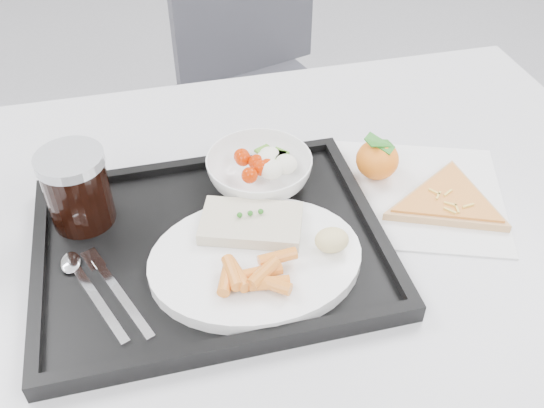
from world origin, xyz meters
TOP-DOWN VIEW (x-y plane):
  - table at (0.00, 0.30)m, footprint 1.20×0.80m
  - chair at (0.18, 1.11)m, footprint 0.52×0.53m
  - tray at (-0.07, 0.26)m, footprint 0.45×0.35m
  - dinner_plate at (-0.02, 0.21)m, footprint 0.27×0.27m
  - fish_fillet at (-0.01, 0.26)m, footprint 0.15×0.12m
  - bread_roll at (0.07, 0.19)m, footprint 0.05×0.04m
  - salad_bowl at (0.02, 0.36)m, footprint 0.15×0.15m
  - cola_glass at (-0.23, 0.35)m, footprint 0.09×0.09m
  - cutlery at (-0.22, 0.22)m, footprint 0.11×0.17m
  - napkin at (0.24, 0.30)m, footprint 0.32×0.31m
  - tangerine at (0.20, 0.35)m, footprint 0.08×0.08m
  - pizza_slice at (0.28, 0.27)m, footprint 0.22×0.22m
  - carrot_pile at (-0.03, 0.16)m, footprint 0.11×0.07m
  - salad_contents at (0.03, 0.37)m, footprint 0.09×0.07m

SIDE VIEW (x-z plane):
  - chair at x=0.18m, z-range 0.07..1.00m
  - table at x=0.00m, z-range 0.31..1.06m
  - napkin at x=0.24m, z-range 0.75..0.75m
  - tray at x=-0.07m, z-range 0.75..0.77m
  - pizza_slice at x=0.28m, z-range 0.75..0.77m
  - cutlery at x=-0.22m, z-range 0.76..0.77m
  - dinner_plate at x=-0.02m, z-range 0.77..0.78m
  - tangerine at x=0.20m, z-range 0.75..0.82m
  - salad_bowl at x=0.02m, z-range 0.77..0.81m
  - fish_fillet at x=-0.01m, z-range 0.78..0.80m
  - carrot_pile at x=-0.03m, z-range 0.78..0.81m
  - bread_roll at x=0.07m, z-range 0.78..0.81m
  - salad_contents at x=0.03m, z-range 0.79..0.81m
  - cola_glass at x=-0.23m, z-range 0.77..0.88m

